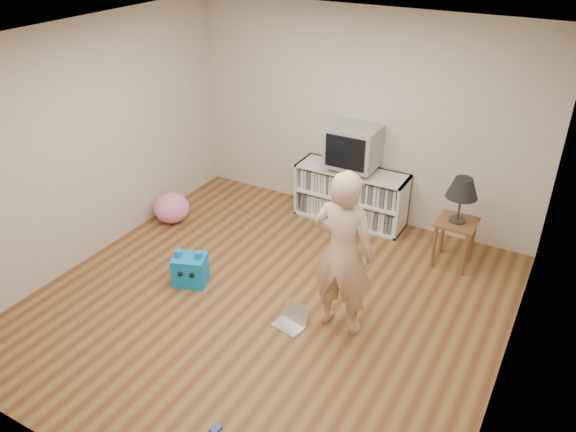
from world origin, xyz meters
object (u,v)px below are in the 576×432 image
Objects in this scene: crt_tv at (354,146)px; table_lamp at (463,189)px; plush_blue at (190,269)px; person at (343,254)px; laptop at (292,319)px; plush_pink at (172,208)px; dvd_deck at (353,167)px; side_table at (455,232)px; media_unit at (351,195)px.

crt_tv is 1.17× the size of table_lamp.
person is at bearing -16.10° from plush_blue.
laptop is (-0.40, -0.22, -0.76)m from person.
table_lamp is at bearing -112.02° from person.
table_lamp is at bearing -14.57° from crt_tv.
plush_blue is at bearing -171.26° from laptop.
table_lamp is at bearing 13.10° from plush_pink.
table_lamp is (1.41, -0.37, 0.21)m from dvd_deck.
dvd_deck is 1.33× the size of laptop.
table_lamp is 1.23× the size of plush_blue.
side_table is 1.07× the size of table_lamp.
person reaches higher than dvd_deck.
plush_pink is (-1.96, -1.17, -0.16)m from media_unit.
person is 2.91m from plush_pink.
dvd_deck reaches higher than media_unit.
person reaches higher than table_lamp.
side_table is 2.12m from laptop.
media_unit is at bearing 90.00° from dvd_deck.
crt_tv reaches higher than laptop.
dvd_deck is at bearing -90.00° from media_unit.
crt_tv is 2.40m from laptop.
table_lamp is at bearing -15.29° from media_unit.
media_unit is 2.17m from person.
laptop is at bearing -120.31° from side_table.
laptop is 0.76× the size of plush_pink.
plush_pink is (-2.32, 1.02, 0.13)m from laptop.
dvd_deck is at bearing 30.47° from plush_pink.
table_lamp is at bearing 15.48° from plush_blue.
crt_tv is at bearing -68.52° from person.
person reaches higher than plush_blue.
laptop is 1.29m from plush_blue.
side_table is 1.32× the size of plush_blue.
dvd_deck is 2.10m from person.
media_unit is 3.15× the size of plush_pink.
plush_blue is at bearing -113.47° from media_unit.
dvd_deck is 2.34m from plush_pink.
plush_blue reaches higher than laptop.
plush_blue is at bearing 5.42° from person.
laptop is at bearing 28.41° from person.
laptop is (0.36, -2.19, -0.29)m from media_unit.
crt_tv is at bearing 30.40° from plush_pink.
media_unit is at bearing 30.81° from plush_pink.
dvd_deck is 0.27× the size of person.
table_lamp is 3.01m from plush_blue.
plush_blue is (-0.92, -2.11, -0.57)m from dvd_deck.
laptop is 2.54m from plush_pink.
side_table is 3.47m from plush_pink.
table_lamp reaches higher than media_unit.
media_unit is 0.67m from crt_tv.
table_lamp is (1.41, -0.39, 0.59)m from media_unit.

